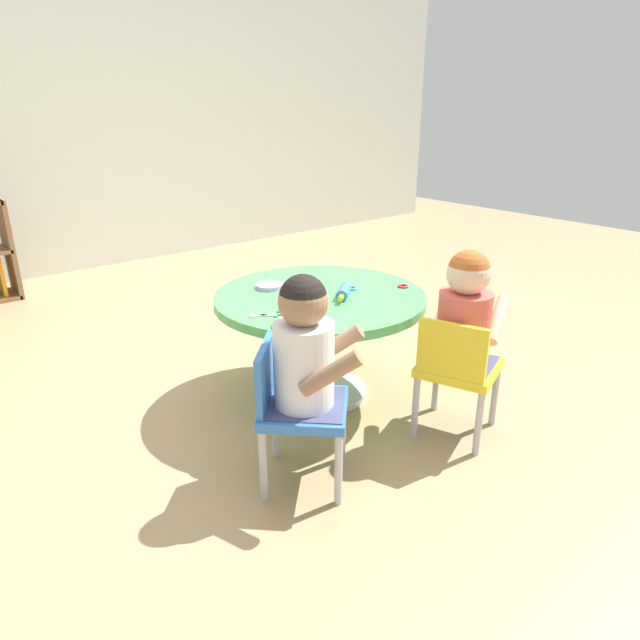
# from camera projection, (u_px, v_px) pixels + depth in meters

# --- Properties ---
(ground_plane) EXTENTS (10.00, 10.00, 0.00)m
(ground_plane) POSITION_uv_depth(u_px,v_px,m) (320.00, 393.00, 2.70)
(ground_plane) COLOR tan
(back_wall) EXTENTS (8.00, 0.12, 2.80)m
(back_wall) POSITION_uv_depth(u_px,v_px,m) (76.00, 91.00, 4.35)
(back_wall) COLOR silver
(back_wall) RESTS_ON ground
(craft_table) EXTENTS (0.95, 0.95, 0.51)m
(craft_table) POSITION_uv_depth(u_px,v_px,m) (320.00, 317.00, 2.56)
(craft_table) COLOR silver
(craft_table) RESTS_ON ground
(child_chair_left) EXTENTS (0.42, 0.42, 0.54)m
(child_chair_left) POSITION_uv_depth(u_px,v_px,m) (295.00, 406.00, 1.98)
(child_chair_left) COLOR #B7B7BC
(child_chair_left) RESTS_ON ground
(seated_child_left) EXTENTS (0.43, 0.43, 0.51)m
(seated_child_left) POSITION_uv_depth(u_px,v_px,m) (305.00, 348.00, 1.90)
(seated_child_left) COLOR #3F4772
(seated_child_left) RESTS_ON ground
(child_chair_right) EXTENTS (0.39, 0.39, 0.54)m
(child_chair_right) POSITION_uv_depth(u_px,v_px,m) (457.00, 369.00, 2.26)
(child_chair_right) COLOR #B7B7BC
(child_chair_right) RESTS_ON ground
(seated_child_right) EXTENTS (0.42, 0.37, 0.51)m
(seated_child_right) POSITION_uv_depth(u_px,v_px,m) (465.00, 313.00, 2.21)
(seated_child_right) COLOR #3F4772
(seated_child_right) RESTS_ON ground
(rolling_pin) EXTENTS (0.19, 0.16, 0.05)m
(rolling_pin) POSITION_uv_depth(u_px,v_px,m) (344.00, 291.00, 2.47)
(rolling_pin) COLOR #3F72CC
(rolling_pin) RESTS_ON craft_table
(craft_scissors) EXTENTS (0.14, 0.11, 0.01)m
(craft_scissors) POSITION_uv_depth(u_px,v_px,m) (271.00, 315.00, 2.26)
(craft_scissors) COLOR silver
(craft_scissors) RESTS_ON craft_table
(playdough_blob_0) EXTENTS (0.13, 0.13, 0.02)m
(playdough_blob_0) POSITION_uv_depth(u_px,v_px,m) (270.00, 286.00, 2.59)
(playdough_blob_0) COLOR #CC99E5
(playdough_blob_0) RESTS_ON craft_table
(playdough_blob_1) EXTENTS (0.14, 0.14, 0.01)m
(playdough_blob_1) POSITION_uv_depth(u_px,v_px,m) (291.00, 325.00, 2.14)
(playdough_blob_1) COLOR #B2E58C
(playdough_blob_1) RESTS_ON craft_table
(cookie_cutter_0) EXTENTS (0.05, 0.05, 0.01)m
(cookie_cutter_0) POSITION_uv_depth(u_px,v_px,m) (351.00, 288.00, 2.58)
(cookie_cutter_0) COLOR #3F99D8
(cookie_cutter_0) RESTS_ON craft_table
(cookie_cutter_1) EXTENTS (0.05, 0.05, 0.01)m
(cookie_cutter_1) POSITION_uv_depth(u_px,v_px,m) (403.00, 286.00, 2.61)
(cookie_cutter_1) COLOR red
(cookie_cutter_1) RESTS_ON craft_table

